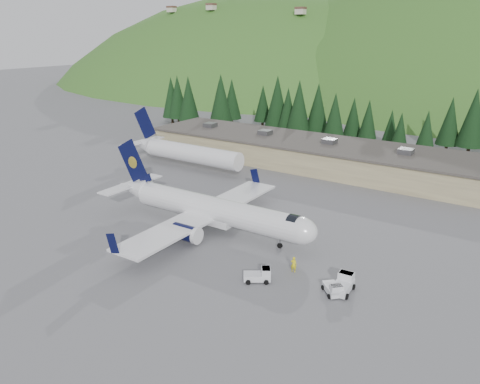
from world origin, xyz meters
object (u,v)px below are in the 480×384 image
Objects in this scene: terminal_building at (306,152)px; ramp_worker at (294,264)px; airliner at (210,209)px; baggage_tug_a at (260,275)px; baggage_tug_b at (334,289)px; baggage_tug_c at (343,284)px; second_airliner at (182,151)px.

terminal_building is 37.22× the size of ramp_worker.
airliner is 10.15× the size of baggage_tug_a.
airliner is at bearing -152.19° from baggage_tug_b.
terminal_building is (-25.35, 44.47, 1.97)m from baggage_tug_b.
ramp_worker reaches higher than baggage_tug_a.
ramp_worker is at bearing 27.36° from baggage_tug_a.
baggage_tug_b is 0.04× the size of terminal_building.
terminal_building is at bearing 76.46° from baggage_tug_a.
baggage_tug_c is at bearing -13.14° from baggage_tug_a.
baggage_tug_b is (45.27, -28.47, -2.67)m from second_airliner.
airliner is 22.56m from baggage_tug_c.
baggage_tug_b is (21.33, -6.45, -2.32)m from airliner.
baggage_tug_a is at bearing 50.27° from ramp_worker.
terminal_building reaches higher than baggage_tug_a.
baggage_tug_b is at bearing 154.84° from baggage_tug_c.
second_airliner is 8.31× the size of baggage_tug_a.
airliner reaches higher than ramp_worker.
airliner is at bearing -83.96° from terminal_building.
ramp_worker is (-5.83, 2.04, 0.30)m from baggage_tug_b.
baggage_tug_c is at bearing -14.08° from airliner.
ramp_worker is (39.44, -26.43, -2.37)m from second_airliner.
ramp_worker is at bearing -65.29° from terminal_building.
airliner reaches higher than baggage_tug_a.
baggage_tug_a is 9.13m from baggage_tug_c.
baggage_tug_b is 51.23m from terminal_building.
terminal_building is (-4.03, 38.01, -0.36)m from airliner.
baggage_tug_c is (0.53, 1.32, 0.15)m from baggage_tug_b.
terminal_building reaches higher than ramp_worker.
ramp_worker is at bearing -154.61° from baggage_tug_b.
second_airliner is 25.55m from terminal_building.
baggage_tug_a is at bearing -39.21° from second_airliner.
baggage_tug_b is 0.84× the size of baggage_tug_c.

